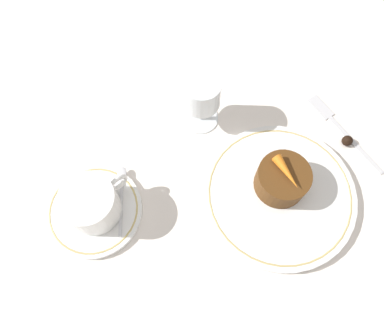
# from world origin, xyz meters

# --- Properties ---
(ground_plane) EXTENTS (3.00, 3.00, 0.00)m
(ground_plane) POSITION_xyz_m (0.00, 0.00, 0.00)
(ground_plane) COLOR white
(dinner_plate) EXTENTS (0.25, 0.25, 0.01)m
(dinner_plate) POSITION_xyz_m (0.04, -0.05, 0.01)
(dinner_plate) COLOR white
(dinner_plate) RESTS_ON ground_plane
(saucer) EXTENTS (0.16, 0.16, 0.01)m
(saucer) POSITION_xyz_m (-0.21, 0.12, 0.01)
(saucer) COLOR white
(saucer) RESTS_ON ground_plane
(coffee_cup) EXTENTS (0.11, 0.08, 0.07)m
(coffee_cup) POSITION_xyz_m (-0.20, 0.12, 0.05)
(coffee_cup) COLOR white
(coffee_cup) RESTS_ON saucer
(spoon) EXTENTS (0.08, 0.10, 0.00)m
(spoon) POSITION_xyz_m (-0.16, 0.12, 0.01)
(spoon) COLOR silver
(spoon) RESTS_ON saucer
(wine_glass) EXTENTS (0.06, 0.06, 0.11)m
(wine_glass) POSITION_xyz_m (0.04, 0.14, 0.07)
(wine_glass) COLOR silver
(wine_glass) RESTS_ON ground_plane
(fork) EXTENTS (0.04, 0.18, 0.01)m
(fork) POSITION_xyz_m (0.21, -0.03, 0.00)
(fork) COLOR silver
(fork) RESTS_ON ground_plane
(dessert_cake) EXTENTS (0.08, 0.08, 0.05)m
(dessert_cake) POSITION_xyz_m (0.05, -0.04, 0.04)
(dessert_cake) COLOR #563314
(dessert_cake) RESTS_ON dinner_plate
(carrot_garnish) EXTENTS (0.03, 0.06, 0.02)m
(carrot_garnish) POSITION_xyz_m (0.05, -0.04, 0.07)
(carrot_garnish) COLOR orange
(carrot_garnish) RESTS_ON dessert_cake
(chocolate_truffle) EXTENTS (0.02, 0.02, 0.02)m
(chocolate_truffle) POSITION_xyz_m (0.20, -0.06, 0.01)
(chocolate_truffle) COLOR black
(chocolate_truffle) RESTS_ON ground_plane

